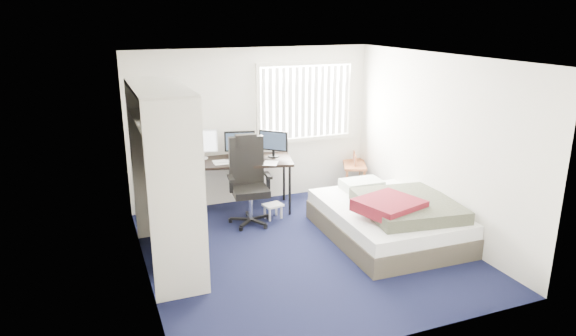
{
  "coord_description": "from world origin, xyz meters",
  "views": [
    {
      "loc": [
        -2.47,
        -5.68,
        3.01
      ],
      "look_at": [
        -0.07,
        0.4,
        1.03
      ],
      "focal_mm": 32.0,
      "sensor_mm": 36.0,
      "label": 1
    }
  ],
  "objects_px": {
    "nightstand": "(354,166)",
    "bed": "(389,218)",
    "desk": "(237,158)",
    "office_chair": "(249,190)"
  },
  "relations": [
    {
      "from": "nightstand",
      "to": "bed",
      "type": "bearing_deg",
      "value": -104.29
    },
    {
      "from": "nightstand",
      "to": "office_chair",
      "type": "bearing_deg",
      "value": -163.22
    },
    {
      "from": "desk",
      "to": "nightstand",
      "type": "height_order",
      "value": "desk"
    },
    {
      "from": "desk",
      "to": "office_chair",
      "type": "xyz_separation_m",
      "value": [
        0.01,
        -0.54,
        -0.34
      ]
    },
    {
      "from": "office_chair",
      "to": "nightstand",
      "type": "height_order",
      "value": "office_chair"
    },
    {
      "from": "nightstand",
      "to": "bed",
      "type": "height_order",
      "value": "nightstand"
    },
    {
      "from": "desk",
      "to": "bed",
      "type": "xyz_separation_m",
      "value": [
        1.64,
        -1.82,
        -0.55
      ]
    },
    {
      "from": "office_chair",
      "to": "nightstand",
      "type": "xyz_separation_m",
      "value": [
        2.12,
        0.64,
        -0.05
      ]
    },
    {
      "from": "office_chair",
      "to": "bed",
      "type": "xyz_separation_m",
      "value": [
        1.63,
        -1.27,
        -0.21
      ]
    },
    {
      "from": "nightstand",
      "to": "bed",
      "type": "distance_m",
      "value": 1.98
    }
  ]
}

